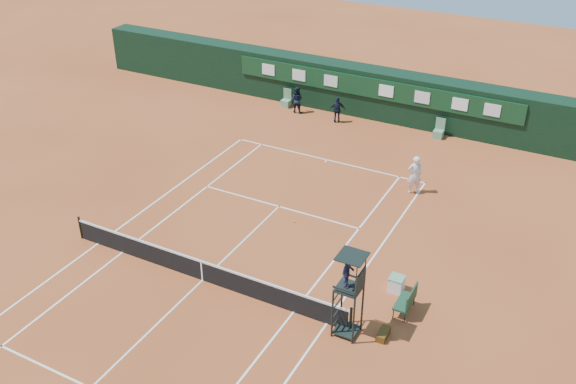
% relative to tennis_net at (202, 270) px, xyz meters
% --- Properties ---
extents(ground, '(90.00, 90.00, 0.00)m').
position_rel_tennis_net_xyz_m(ground, '(0.00, 0.00, -0.51)').
color(ground, '#AA5128').
rests_on(ground, ground).
extents(court_lines, '(11.05, 23.85, 0.01)m').
position_rel_tennis_net_xyz_m(court_lines, '(0.00, 0.00, -0.50)').
color(court_lines, silver).
rests_on(court_lines, ground).
extents(tennis_net, '(12.90, 0.10, 1.10)m').
position_rel_tennis_net_xyz_m(tennis_net, '(0.00, 0.00, 0.00)').
color(tennis_net, black).
rests_on(tennis_net, ground).
extents(back_wall, '(40.00, 1.65, 3.00)m').
position_rel_tennis_net_xyz_m(back_wall, '(0.00, 18.74, 1.00)').
color(back_wall, black).
rests_on(back_wall, ground).
extents(linesman_chair_left, '(0.55, 0.50, 1.15)m').
position_rel_tennis_net_xyz_m(linesman_chair_left, '(-5.50, 17.48, -0.19)').
color(linesman_chair_left, '#62956C').
rests_on(linesman_chair_left, ground).
extents(linesman_chair_right, '(0.55, 0.50, 1.15)m').
position_rel_tennis_net_xyz_m(linesman_chair_right, '(4.50, 17.48, -0.19)').
color(linesman_chair_right, '#5B8C68').
rests_on(linesman_chair_right, ground).
extents(umpire_chair, '(0.96, 0.95, 3.42)m').
position_rel_tennis_net_xyz_m(umpire_chair, '(6.29, -0.12, 1.95)').
color(umpire_chair, black).
rests_on(umpire_chair, ground).
extents(player_bench, '(0.55, 1.20, 1.10)m').
position_rel_tennis_net_xyz_m(player_bench, '(7.85, 1.96, 0.09)').
color(player_bench, '#183C26').
rests_on(player_bench, ground).
extents(tennis_bag, '(0.34, 0.75, 0.28)m').
position_rel_tennis_net_xyz_m(tennis_bag, '(7.55, 0.30, -0.37)').
color(tennis_bag, black).
rests_on(tennis_bag, ground).
extents(cooler, '(0.57, 0.57, 0.65)m').
position_rel_tennis_net_xyz_m(cooler, '(7.07, 3.00, -0.18)').
color(cooler, white).
rests_on(cooler, ground).
extents(tennis_ball, '(0.08, 0.08, 0.08)m').
position_rel_tennis_net_xyz_m(tennis_ball, '(1.26, 5.50, -0.47)').
color(tennis_ball, gold).
rests_on(tennis_ball, ground).
extents(player, '(0.87, 0.82, 2.00)m').
position_rel_tennis_net_xyz_m(player, '(5.22, 10.68, 0.49)').
color(player, silver).
rests_on(player, ground).
extents(ball_kid_left, '(0.87, 0.71, 1.69)m').
position_rel_tennis_net_xyz_m(ball_kid_left, '(-4.47, 16.96, 0.34)').
color(ball_kid_left, black).
rests_on(ball_kid_left, ground).
extents(ball_kid_right, '(1.03, 0.79, 1.62)m').
position_rel_tennis_net_xyz_m(ball_kid_right, '(-1.58, 16.73, 0.30)').
color(ball_kid_right, black).
rests_on(ball_kid_right, ground).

